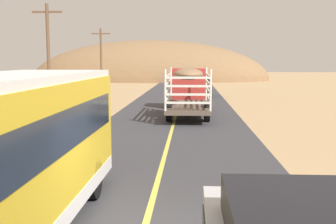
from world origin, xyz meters
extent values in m
cube|color=#B2332D|center=(0.79, 22.36, 1.82)|extent=(2.50, 2.20, 2.20)
cube|color=#192333|center=(0.79, 22.36, 2.27)|extent=(2.53, 1.54, 0.70)
cube|color=brown|center=(0.79, 16.96, 0.72)|extent=(2.50, 6.40, 0.24)
cylinder|color=silver|center=(-0.40, 20.10, 1.94)|extent=(0.12, 0.12, 2.20)
cylinder|color=silver|center=(1.98, 20.10, 1.94)|extent=(0.12, 0.12, 2.20)
cylinder|color=silver|center=(-0.40, 13.82, 1.94)|extent=(0.12, 0.12, 2.20)
cylinder|color=silver|center=(1.98, 13.82, 1.94)|extent=(0.12, 0.12, 2.20)
cube|color=silver|center=(-0.42, 16.96, 1.28)|extent=(0.08, 6.30, 0.12)
cube|color=silver|center=(2.00, 16.96, 1.28)|extent=(0.08, 6.30, 0.12)
cube|color=silver|center=(0.79, 13.80, 1.28)|extent=(2.40, 0.08, 0.12)
cube|color=silver|center=(-0.42, 16.96, 1.72)|extent=(0.08, 6.30, 0.12)
cube|color=silver|center=(2.00, 16.96, 1.72)|extent=(0.08, 6.30, 0.12)
cube|color=silver|center=(0.79, 13.80, 1.72)|extent=(2.40, 0.08, 0.12)
cube|color=silver|center=(-0.42, 16.96, 2.16)|extent=(0.08, 6.30, 0.12)
cube|color=silver|center=(2.00, 16.96, 2.16)|extent=(0.08, 6.30, 0.12)
cube|color=silver|center=(0.79, 13.80, 2.16)|extent=(2.40, 0.08, 0.12)
cube|color=silver|center=(-0.42, 16.96, 2.60)|extent=(0.08, 6.30, 0.12)
cube|color=silver|center=(2.00, 16.96, 2.60)|extent=(0.08, 6.30, 0.12)
cube|color=silver|center=(0.79, 13.80, 2.60)|extent=(2.40, 0.08, 0.12)
ellipsoid|color=#8C6B4C|center=(0.79, 16.96, 2.69)|extent=(1.75, 3.84, 0.70)
cylinder|color=black|center=(-0.30, 22.36, 0.57)|extent=(0.32, 1.10, 1.10)
cylinder|color=black|center=(1.88, 22.36, 0.57)|extent=(0.32, 1.10, 1.10)
cylinder|color=black|center=(-0.30, 15.68, 0.57)|extent=(0.32, 1.10, 1.10)
cylinder|color=black|center=(1.88, 15.68, 0.57)|extent=(0.32, 1.10, 1.10)
cylinder|color=black|center=(-3.72, 2.11, 0.52)|extent=(0.30, 1.00, 1.00)
cylinder|color=black|center=(-1.52, 2.11, 0.52)|extent=(0.30, 1.00, 1.00)
cube|color=black|center=(1.92, 32.54, 0.70)|extent=(1.90, 4.60, 0.90)
cube|color=black|center=(1.92, 32.39, 1.55)|extent=(1.75, 3.59, 0.80)
cube|color=#192333|center=(1.92, 32.39, 1.57)|extent=(1.79, 3.22, 0.44)
cube|color=silver|center=(1.92, 30.32, 0.37)|extent=(1.86, 0.20, 0.24)
cube|color=red|center=(1.09, 30.26, 0.88)|extent=(0.16, 0.06, 0.14)
cube|color=red|center=(2.75, 30.26, 0.88)|extent=(0.16, 0.06, 0.14)
cylinder|color=black|center=(1.10, 33.97, 0.40)|extent=(0.26, 0.76, 0.76)
cylinder|color=black|center=(2.74, 33.97, 0.40)|extent=(0.26, 0.76, 0.76)
cylinder|color=black|center=(1.10, 31.12, 0.40)|extent=(0.26, 0.76, 0.76)
cylinder|color=black|center=(2.74, 31.12, 0.40)|extent=(0.26, 0.76, 0.76)
cylinder|color=brown|center=(-9.61, 22.52, 3.81)|extent=(0.24, 0.24, 7.63)
cube|color=brown|center=(-9.61, 22.52, 7.03)|extent=(2.20, 0.14, 0.14)
cylinder|color=brown|center=(-9.61, 40.70, 3.60)|extent=(0.24, 0.24, 7.21)
cube|color=brown|center=(-9.61, 40.70, 6.61)|extent=(2.20, 0.14, 0.14)
ellipsoid|color=olive|center=(-6.40, 66.19, 0.00)|extent=(42.34, 19.55, 14.20)
camera|label=1|loc=(0.94, -7.93, 3.49)|focal=44.35mm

